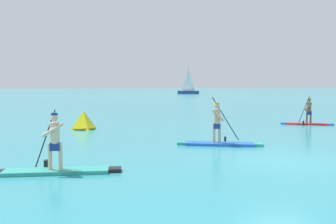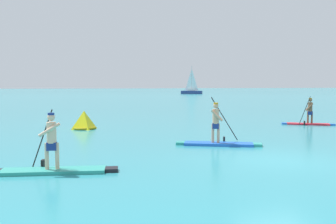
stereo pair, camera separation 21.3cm
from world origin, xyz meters
name	(u,v)px [view 1 (the left image)]	position (x,y,z in m)	size (l,w,h in m)	color
ground	(282,160)	(0.00, 0.00, 0.00)	(440.00, 440.00, 0.00)	teal
paddleboarder_near_left	(55,162)	(-7.09, 0.09, 0.32)	(3.60, 1.15, 1.78)	teal
paddleboarder_mid_center	(219,137)	(-0.80, 3.25, 0.33)	(3.34, 1.75, 1.98)	blue
paddleboarder_far_right	(307,118)	(7.50, 8.97, 0.39)	(2.89, 1.83, 1.81)	red
race_marker_buoy	(84,121)	(-5.83, 10.26, 0.44)	(1.30, 1.30, 1.01)	yellow
sailboat_right_horizon	(188,90)	(24.13, 80.96, 0.92)	(5.48, 3.97, 7.23)	navy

